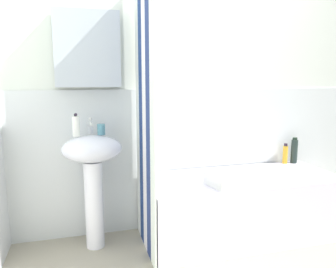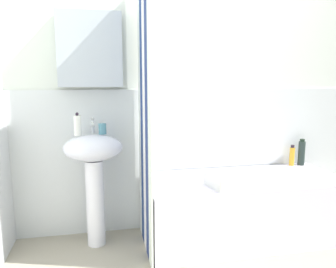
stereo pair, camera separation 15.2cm
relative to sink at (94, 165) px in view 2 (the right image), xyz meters
name	(u,v)px [view 2 (the right image)]	position (x,y,z in m)	size (l,w,h in m)	color
wall_back_tiled	(193,96)	(0.84, 0.23, 0.50)	(3.60, 0.18, 2.40)	silver
sink	(94,165)	(0.00, 0.00, 0.00)	(0.44, 0.34, 0.87)	white
faucet	(93,125)	(0.00, 0.08, 0.29)	(0.03, 0.12, 0.12)	silver
soap_dispenser	(78,125)	(-0.11, 0.00, 0.31)	(0.05, 0.05, 0.17)	white
toothbrush_cup	(102,129)	(0.07, 0.01, 0.27)	(0.06, 0.06, 0.08)	teal
bathtub	(243,208)	(1.17, -0.13, -0.39)	(1.56, 0.65, 0.51)	white
shower_curtain	(145,119)	(0.37, -0.13, 0.36)	(0.01, 0.65, 2.00)	white
lotion_bottle	(301,153)	(1.85, 0.13, -0.02)	(0.06, 0.06, 0.24)	#24312C
shampoo_bottle	(292,156)	(1.76, 0.14, -0.05)	(0.04, 0.04, 0.19)	gold
towel_folded	(228,180)	(0.96, -0.30, -0.09)	(0.28, 0.24, 0.09)	silver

